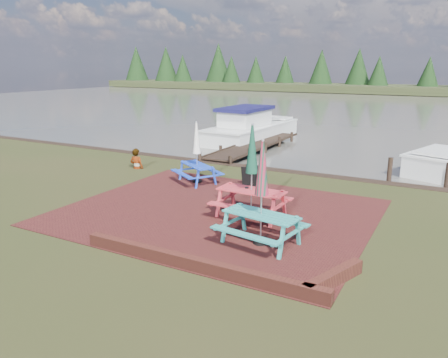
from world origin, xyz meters
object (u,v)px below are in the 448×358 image
chalkboard (250,177)px  jetty (254,145)px  person (136,149)px  picnic_table_teal (261,209)px  picnic_table_red (251,186)px  picnic_table_blue (197,162)px  boat_jetty (251,129)px

chalkboard → jetty: size_ratio=0.09×
chalkboard → person: (-5.59, 0.42, 0.45)m
person → jetty: bearing=-113.8°
picnic_table_teal → person: (-8.03, 4.96, -0.05)m
picnic_table_red → picnic_table_blue: picnic_table_red is taller
chalkboard → jetty: chalkboard is taller
chalkboard → person: 5.62m
picnic_table_red → jetty: size_ratio=0.30×
picnic_table_blue → boat_jetty: (-2.75, 10.63, -0.32)m
picnic_table_teal → person: 9.44m
picnic_table_blue → jetty: picnic_table_blue is taller
jetty → boat_jetty: bearing=118.0°
picnic_table_red → person: size_ratio=1.58×
picnic_table_teal → boat_jetty: (-7.25, 14.87, -0.43)m
picnic_table_teal → picnic_table_red: (-1.06, 1.70, 0.04)m
picnic_table_red → chalkboard: 3.21m
picnic_table_blue → boat_jetty: 10.99m
picnic_table_blue → chalkboard: picnic_table_blue is taller
boat_jetty → person: bearing=-91.7°
picnic_table_blue → chalkboard: (2.06, 0.31, -0.39)m
jetty → chalkboard: bearing=-66.3°
picnic_table_blue → person: picnic_table_blue is taller
person → picnic_table_blue: bearing=163.7°
jetty → picnic_table_blue: bearing=-81.5°
chalkboard → jetty: (-3.20, 7.31, -0.30)m
chalkboard → boat_jetty: size_ratio=0.10×
jetty → person: person is taller
picnic_table_teal → picnic_table_red: size_ratio=0.96×
jetty → picnic_table_teal: bearing=-64.5°
picnic_table_teal → person: bearing=157.2°
boat_jetty → person: (-0.78, -9.91, 0.38)m
picnic_table_blue → jetty: (-1.14, 7.61, -0.69)m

